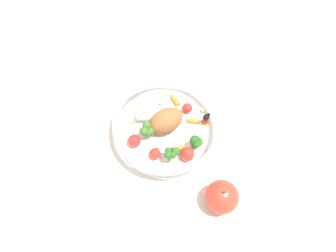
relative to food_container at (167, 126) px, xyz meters
name	(u,v)px	position (x,y,z in m)	size (l,w,h in m)	color
ground_plane	(169,134)	(0.00, 0.01, -0.03)	(2.40, 2.40, 0.00)	silver
food_container	(167,126)	(0.00, 0.00, 0.00)	(0.25, 0.25, 0.07)	white
loose_apple	(222,197)	(0.02, 0.20, 0.00)	(0.07, 0.07, 0.08)	#BC3828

